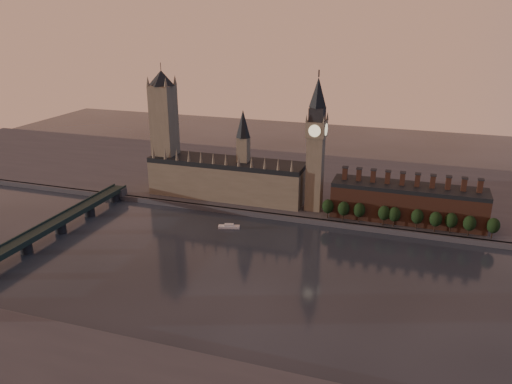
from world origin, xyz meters
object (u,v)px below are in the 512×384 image
big_ben (316,144)px  victoria_tower (164,128)px  westminster_bridge (40,234)px  river_boat (229,226)px

big_ben → victoria_tower: bearing=177.8°
westminster_bridge → river_boat: bearing=30.3°
westminster_bridge → river_boat: westminster_bridge is taller
victoria_tower → river_boat: size_ratio=6.65×
victoria_tower → big_ben: victoria_tower is taller
westminster_bridge → river_boat: 130.04m
big_ben → westminster_bridge: (-165.00, -112.70, -49.39)m
victoria_tower → westminster_bridge: size_ratio=0.54×
big_ben → river_boat: big_ben is taller
big_ben → westminster_bridge: 205.83m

